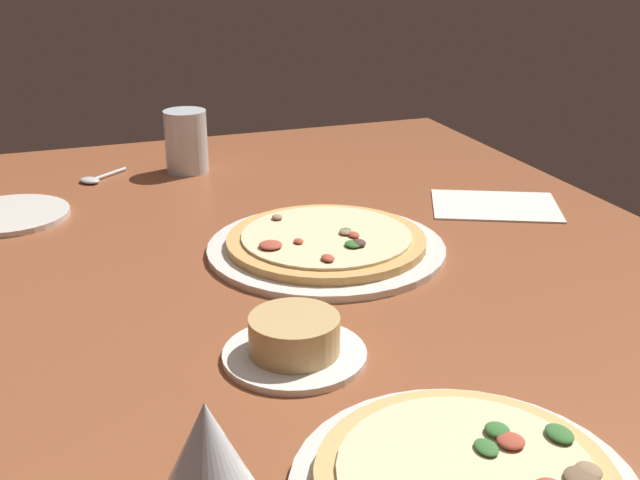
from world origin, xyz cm
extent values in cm
cube|color=brown|center=(0.00, 0.00, 2.00)|extent=(150.00, 110.00, 4.00)
cylinder|color=silver|center=(5.35, -3.78, 4.50)|extent=(33.32, 33.32, 1.00)
cylinder|color=tan|center=(5.35, -3.78, 5.60)|extent=(27.90, 27.90, 1.20)
cylinder|color=beige|center=(5.35, -3.78, 6.40)|extent=(23.74, 23.74, 0.40)
ellipsoid|color=#937556|center=(13.50, 0.86, 6.93)|extent=(1.76, 1.56, 0.65)
ellipsoid|color=#AD4733|center=(3.23, -7.07, 6.89)|extent=(2.09, 1.48, 0.58)
ellipsoid|color=#4C3828|center=(0.48, -6.47, 6.99)|extent=(2.28, 1.89, 0.78)
ellipsoid|color=#AD4733|center=(-3.35, -0.80, 6.91)|extent=(2.31, 1.64, 0.63)
ellipsoid|color=#387033|center=(5.17, -6.62, 6.87)|extent=(1.73, 1.59, 0.55)
ellipsoid|color=#AD4733|center=(3.59, 0.86, 6.87)|extent=(1.68, 1.30, 0.53)
ellipsoid|color=#937556|center=(4.56, -6.37, 6.89)|extent=(2.11, 1.79, 0.58)
ellipsoid|color=#387033|center=(-0.26, -5.61, 6.92)|extent=(2.52, 2.14, 0.64)
ellipsoid|color=#AD4733|center=(3.35, 4.88, 6.96)|extent=(3.20, 3.14, 0.72)
cylinder|color=tan|center=(-46.74, 3.49, 5.60)|extent=(24.50, 24.50, 1.20)
cylinder|color=beige|center=(-46.74, 3.49, 6.40)|extent=(20.87, 20.87, 0.40)
ellipsoid|color=#387033|center=(-43.48, -1.27, 6.96)|extent=(2.32, 2.11, 0.72)
ellipsoid|color=#387033|center=(-45.17, 0.78, 6.85)|extent=(2.53, 1.85, 0.51)
ellipsoid|color=#387033|center=(-45.67, -5.96, 6.93)|extent=(2.91, 2.16, 0.67)
ellipsoid|color=#937556|center=(-50.65, -5.15, 6.96)|extent=(2.34, 2.01, 0.71)
ellipsoid|color=brown|center=(-51.10, -4.16, 6.90)|extent=(2.89, 2.73, 0.60)
ellipsoid|color=#AD4733|center=(-45.19, -1.53, 6.94)|extent=(2.39, 2.35, 0.68)
cylinder|color=silver|center=(-21.28, 9.60, 4.40)|extent=(15.36, 15.36, 0.80)
cylinder|color=tan|center=(-21.28, 9.60, 6.82)|extent=(9.65, 9.65, 4.04)
cone|color=silver|center=(-51.00, 24.87, 15.76)|extent=(7.86, 7.86, 8.63)
cylinder|color=silver|center=(50.89, 6.84, 9.67)|extent=(7.78, 7.78, 11.35)
cylinder|color=silver|center=(50.89, 6.84, 7.78)|extent=(7.16, 7.16, 7.56)
cylinder|color=silver|center=(35.15, 38.05, 4.45)|extent=(18.33, 18.33, 0.90)
cube|color=silver|center=(14.03, -36.26, 4.15)|extent=(21.61, 24.32, 0.30)
ellipsoid|color=silver|center=(49.46, 24.67, 4.50)|extent=(4.87, 4.71, 1.00)
cylinder|color=silver|center=(52.30, 21.24, 4.35)|extent=(6.22, 7.31, 0.70)
camera|label=1|loc=(-92.32, 32.30, 47.04)|focal=45.09mm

